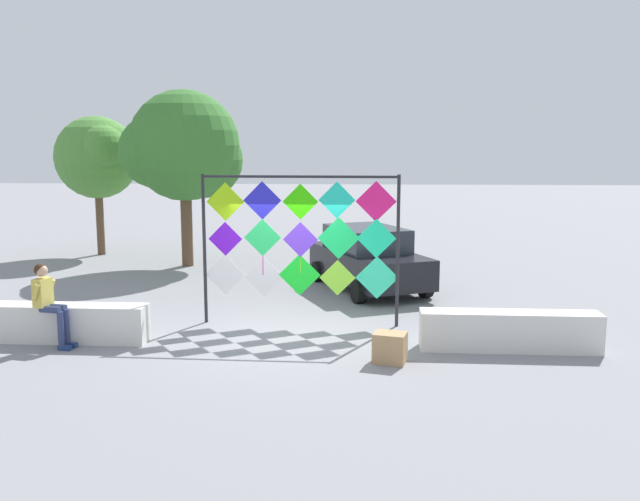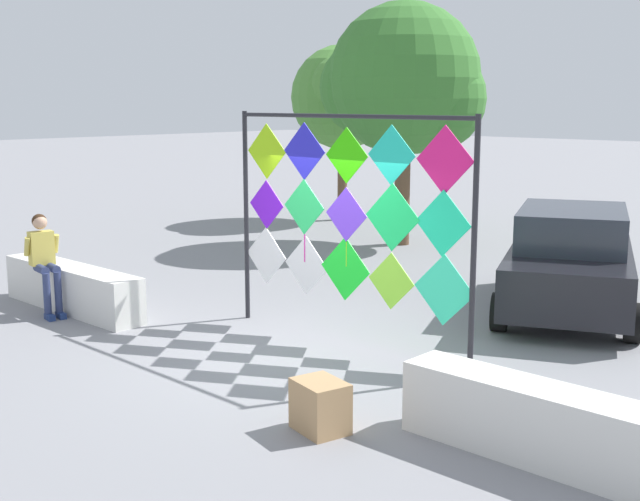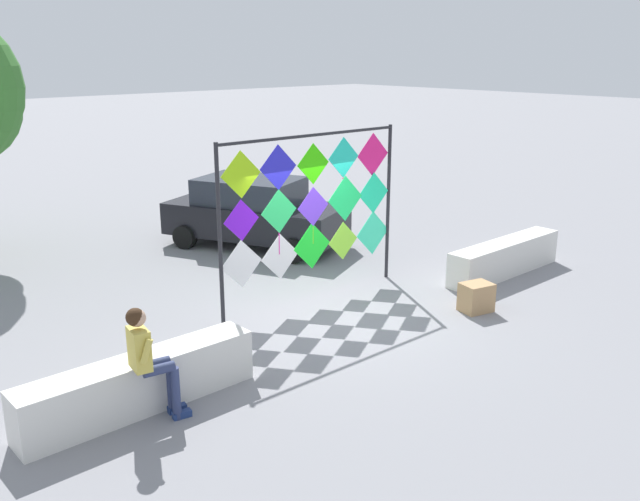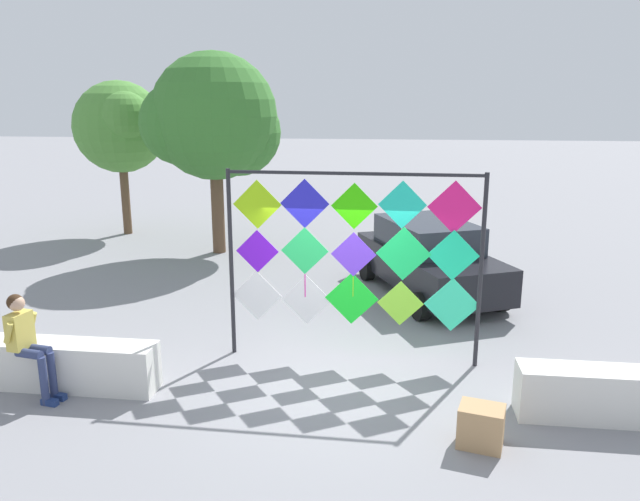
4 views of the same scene
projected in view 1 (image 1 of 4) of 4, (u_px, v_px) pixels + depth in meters
The scene contains 9 objects.
ground at pixel (285, 337), 12.76m from camera, with size 120.00×120.00×0.00m, color gray.
plaza_ledge_left at pixel (63, 323), 12.42m from camera, with size 3.20×0.54×0.71m, color silver.
plaza_ledge_right at pixel (509, 331), 11.87m from camera, with size 3.20×0.54×0.71m, color silver.
kite_display_rack at pixel (301, 236), 13.44m from camera, with size 4.06×0.12×3.11m.
seated_vendor at pixel (49, 298), 11.94m from camera, with size 0.72×0.55×1.56m.
parked_car at pixel (368, 258), 17.14m from camera, with size 3.33×4.54×1.62m.
cardboard_box_large at pixel (390, 348), 11.18m from camera, with size 0.54×0.42×0.52m, color tan.
tree_broadleaf at pixel (98, 157), 22.37m from camera, with size 2.81×2.85×4.77m.
tree_far_right at pixel (184, 150), 20.20m from camera, with size 3.68×3.40×5.44m.
Camera 1 is at (1.52, -12.29, 3.57)m, focal length 36.93 mm.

